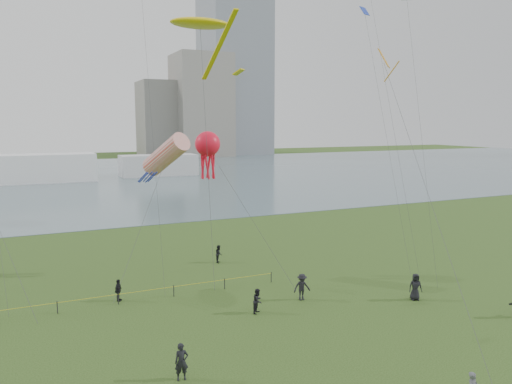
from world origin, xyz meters
name	(u,v)px	position (x,y,z in m)	size (l,w,h in m)	color
ground_plane	(334,366)	(0.00, 0.00, 0.00)	(400.00, 400.00, 0.00)	#243E13
lake	(98,177)	(0.00, 100.00, 0.02)	(400.00, 120.00, 0.08)	slate
tower	(234,0)	(62.00, 168.00, 60.00)	(24.00, 24.00, 120.00)	slate
building_mid	(201,106)	(46.00, 162.00, 19.00)	(20.00, 20.00, 38.00)	gray
building_low	(161,119)	(32.00, 168.00, 14.00)	(16.00, 18.00, 28.00)	slate
pavilion_left	(42,168)	(-12.00, 95.00, 3.00)	(22.00, 8.00, 6.00)	white
pavilion_right	(159,165)	(14.00, 98.00, 2.50)	(18.00, 7.00, 5.00)	silver
fence	(22,310)	(-15.04, 13.84, 0.55)	(24.07, 0.07, 1.05)	black
spectator_a	(258,301)	(-0.60, 8.38, 0.84)	(0.82, 0.64, 1.68)	black
spectator_b	(302,287)	(3.32, 9.31, 0.97)	(1.26, 0.72, 1.95)	black
spectator_c	(118,290)	(-8.79, 14.57, 0.80)	(0.94, 0.39, 1.60)	black
spectator_d	(415,287)	(10.82, 5.98, 0.97)	(0.95, 0.62, 1.94)	black
spectator_f	(182,362)	(-7.72, 1.92, 0.94)	(0.69, 0.45, 1.89)	black
spectator_g	(219,254)	(1.24, 21.00, 0.81)	(0.78, 0.61, 1.61)	black
kite_stingray	(201,24)	(-1.05, 18.35, 20.47)	(4.91, 10.01, 20.94)	#3F3F42
kite_windsock	(166,155)	(-4.12, 18.37, 10.16)	(6.85, 6.60, 12.01)	#3F3F42
kite_octopus	(208,145)	(-0.56, 18.49, 10.88)	(5.59, 8.18, 12.03)	#3F3F42
kite_delta	(388,71)	(9.37, 8.05, 16.35)	(5.12, 15.36, 17.95)	#3F3F42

